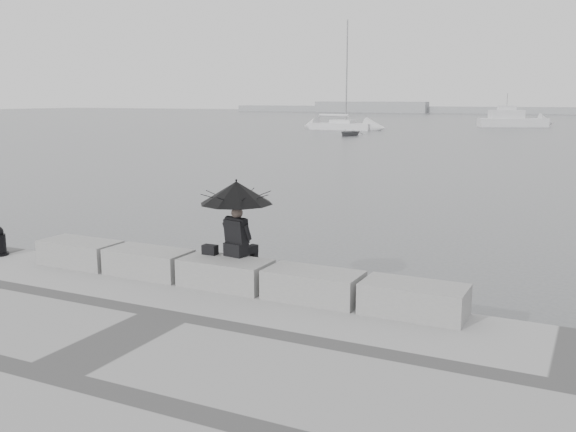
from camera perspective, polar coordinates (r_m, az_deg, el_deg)
The scene contains 12 objects.
ground at distance 12.03m, azimuth -4.37°, elevation -8.02°, with size 360.00×360.00×0.00m, color #4B4E51.
stone_block_far_left at distance 13.50m, azimuth -17.96°, elevation -3.15°, with size 1.60×0.80×0.50m, color gray.
stone_block_left at distance 12.40m, azimuth -12.29°, elevation -4.06°, with size 1.60×0.80×0.50m, color gray.
stone_block_centre at distance 11.44m, azimuth -5.58°, elevation -5.09°, with size 1.60×0.80×0.50m, color gray.
stone_block_right at distance 10.67m, azimuth 2.25°, elevation -6.19°, with size 1.60×0.80×0.50m, color gray.
stone_block_far_right at distance 10.13m, azimuth 11.14°, elevation -7.30°, with size 1.60×0.80×0.50m, color gray.
seated_person at distance 11.45m, azimuth -4.62°, elevation 1.49°, with size 1.32×1.32×1.39m.
bag at distance 11.76m, azimuth -6.95°, elevation -2.99°, with size 0.27×0.16×0.18m, color black.
distant_landmass at distance 164.93m, azimuth 21.67°, elevation 8.73°, with size 180.00×8.00×2.80m.
sailboat_left at distance 78.28m, azimuth 4.85°, elevation 8.03°, with size 7.97×3.05×12.90m.
motor_cruiser at distance 91.29m, azimuth 19.35°, elevation 8.06°, with size 9.16×5.70×4.50m.
dinghy at distance 66.12m, azimuth 5.45°, elevation 7.37°, with size 3.40×1.44×0.58m, color slate.
Camera 1 is at (5.85, -9.80, 3.81)m, focal length 40.00 mm.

